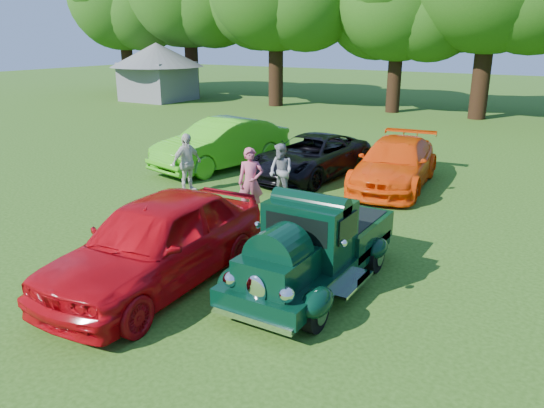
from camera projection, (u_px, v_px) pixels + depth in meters
The scene contains 10 objects.
ground at pixel (274, 295), 9.44m from camera, with size 120.00×120.00×0.00m, color #244510.
hero_pickup at pixel (314, 248), 9.62m from camera, with size 1.99×4.28×1.67m.
red_convertible at pixel (157, 242), 9.62m from camera, with size 1.99×4.94×1.68m, color #AD070E.
back_car_lime at pixel (222, 144), 18.22m from camera, with size 1.77×5.07×1.67m, color #3AA816.
back_car_black at pixel (311, 156), 17.11m from camera, with size 2.23×4.84×1.35m, color black.
back_car_orange at pixel (395, 164), 15.97m from camera, with size 2.00×4.93×1.43m, color #F04408.
spectator_pink at pixel (251, 182), 13.32m from camera, with size 0.64×0.42×1.76m, color #B94C67.
spectator_grey at pixel (281, 172), 14.79m from camera, with size 0.76×0.59×1.56m, color gray.
spectator_white at pixel (187, 163), 15.35m from camera, with size 1.02×0.42×1.74m, color beige.
gazebo at pixel (157, 65), 36.65m from camera, with size 6.40×6.40×3.90m.
Camera 1 is at (4.36, -7.29, 4.43)m, focal length 35.00 mm.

